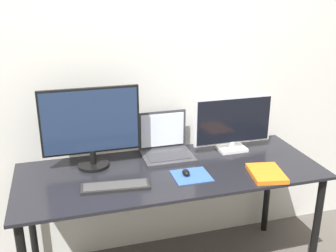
# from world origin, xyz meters

# --- Properties ---
(wall_back) EXTENTS (7.00, 0.05, 2.50)m
(wall_back) POSITION_xyz_m (0.00, 0.75, 1.25)
(wall_back) COLOR silver
(wall_back) RESTS_ON ground_plane
(desk) EXTENTS (1.77, 0.68, 0.76)m
(desk) POSITION_xyz_m (0.00, 0.34, 0.67)
(desk) COLOR black
(desk) RESTS_ON ground_plane
(monitor_left) EXTENTS (0.57, 0.18, 0.48)m
(monitor_left) POSITION_xyz_m (-0.43, 0.52, 1.02)
(monitor_left) COLOR black
(monitor_left) RESTS_ON desk
(monitor_right) EXTENTS (0.52, 0.13, 0.36)m
(monitor_right) POSITION_xyz_m (0.47, 0.52, 0.95)
(monitor_right) COLOR silver
(monitor_right) RESTS_ON desk
(laptop) EXTENTS (0.31, 0.26, 0.27)m
(laptop) POSITION_xyz_m (0.03, 0.57, 0.82)
(laptop) COLOR #333338
(laptop) RESTS_ON desk
(keyboard) EXTENTS (0.37, 0.15, 0.02)m
(keyboard) POSITION_xyz_m (-0.35, 0.21, 0.77)
(keyboard) COLOR black
(keyboard) RESTS_ON desk
(mousepad) EXTENTS (0.21, 0.19, 0.00)m
(mousepad) POSITION_xyz_m (0.09, 0.23, 0.76)
(mousepad) COLOR #2D519E
(mousepad) RESTS_ON desk
(mouse) EXTENTS (0.04, 0.06, 0.03)m
(mouse) POSITION_xyz_m (0.06, 0.25, 0.78)
(mouse) COLOR black
(mouse) RESTS_ON mousepad
(book) EXTENTS (0.22, 0.27, 0.03)m
(book) POSITION_xyz_m (0.50, 0.13, 0.77)
(book) COLOR orange
(book) RESTS_ON desk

